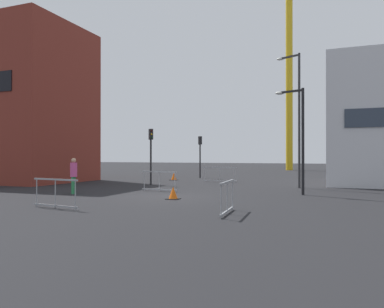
# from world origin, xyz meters

# --- Properties ---
(ground) EXTENTS (160.00, 160.00, 0.00)m
(ground) POSITION_xyz_m (0.00, 0.00, 0.00)
(ground) COLOR black
(brick_building) EXTENTS (10.72, 7.26, 11.32)m
(brick_building) POSITION_xyz_m (-15.31, 5.29, 5.66)
(brick_building) COLOR maroon
(brick_building) RESTS_ON ground
(construction_crane) EXTENTS (12.51, 8.08, 28.52)m
(construction_crane) POSITION_xyz_m (1.85, 34.76, 17.81)
(construction_crane) COLOR gold
(construction_crane) RESTS_ON ground
(streetlamp_tall) EXTENTS (1.46, 0.72, 7.98)m
(streetlamp_tall) POSITION_xyz_m (5.28, 6.77, 4.61)
(streetlamp_tall) COLOR #2D2D30
(streetlamp_tall) RESTS_ON ground
(streetlamp_short) EXTENTS (1.45, 0.57, 5.21)m
(streetlamp_short) POSITION_xyz_m (5.73, 2.83, 3.16)
(streetlamp_short) COLOR black
(streetlamp_short) RESTS_ON ground
(traffic_light_verge) EXTENTS (0.37, 0.37, 3.67)m
(traffic_light_verge) POSITION_xyz_m (-3.87, 5.74, 2.48)
(traffic_light_verge) COLOR #232326
(traffic_light_verge) RESTS_ON ground
(traffic_light_crosswalk) EXTENTS (0.37, 0.37, 3.58)m
(traffic_light_crosswalk) POSITION_xyz_m (-3.45, 14.11, 2.43)
(traffic_light_crosswalk) COLOR black
(traffic_light_crosswalk) RESTS_ON ground
(pedestrian_walking) EXTENTS (0.34, 0.34, 1.79)m
(pedestrian_walking) POSITION_xyz_m (-4.86, -0.74, 1.05)
(pedestrian_walking) COLOR #2D844C
(pedestrian_walking) RESTS_ON ground
(safety_barrier_rear) EXTENTS (2.19, 0.35, 1.08)m
(safety_barrier_rear) POSITION_xyz_m (-2.06, -5.27, 0.56)
(safety_barrier_rear) COLOR gray
(safety_barrier_rear) RESTS_ON ground
(safety_barrier_left_run) EXTENTS (2.11, 0.24, 1.08)m
(safety_barrier_left_run) POSITION_xyz_m (-1.41, 1.94, 0.56)
(safety_barrier_left_run) COLOR gray
(safety_barrier_left_run) RESTS_ON ground
(safety_barrier_right_run) EXTENTS (0.21, 2.05, 1.08)m
(safety_barrier_right_run) POSITION_xyz_m (4.10, -4.30, 0.56)
(safety_barrier_right_run) COLOR gray
(safety_barrier_right_run) RESTS_ON ground
(safety_barrier_mid_span) EXTENTS (2.45, 0.34, 1.08)m
(safety_barrier_mid_span) POSITION_xyz_m (-0.44, 9.94, 0.56)
(safety_barrier_mid_span) COLOR #9EA0A5
(safety_barrier_mid_span) RESTS_ON ground
(traffic_cone_orange) EXTENTS (0.55, 0.55, 0.55)m
(traffic_cone_orange) POSITION_xyz_m (0.74, -1.08, 0.25)
(traffic_cone_orange) COLOR black
(traffic_cone_orange) RESTS_ON ground
(traffic_cone_striped) EXTENTS (0.58, 0.58, 0.58)m
(traffic_cone_striped) POSITION_xyz_m (-4.40, 10.68, 0.27)
(traffic_cone_striped) COLOR black
(traffic_cone_striped) RESTS_ON ground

